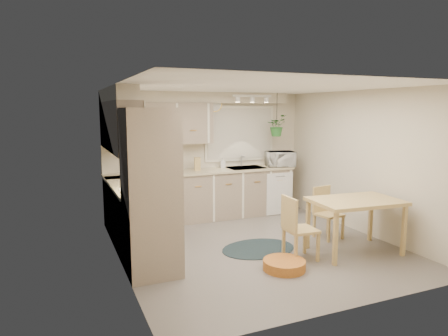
{
  "coord_description": "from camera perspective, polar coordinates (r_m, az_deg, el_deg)",
  "views": [
    {
      "loc": [
        -2.74,
        -5.2,
        2.08
      ],
      "look_at": [
        -0.3,
        0.55,
        1.16
      ],
      "focal_mm": 32.0,
      "sensor_mm": 36.0,
      "label": 1
    }
  ],
  "objects": [
    {
      "name": "window_blinds",
      "position": [
        8.06,
        2.31,
        4.95
      ],
      "size": [
        1.4,
        0.02,
        1.0
      ],
      "primitive_type": "cube",
      "color": "beige",
      "rests_on": "wall_back"
    },
    {
      "name": "chair_back",
      "position": [
        6.72,
        14.75,
        -6.24
      ],
      "size": [
        0.44,
        0.44,
        0.83
      ],
      "primitive_type": "cube",
      "rotation": [
        0.0,
        0.0,
        3.29
      ],
      "color": "tan",
      "rests_on": "floor"
    },
    {
      "name": "ceiling",
      "position": [
        5.89,
        4.85,
        11.47
      ],
      "size": [
        4.2,
        4.2,
        0.0
      ],
      "primitive_type": "plane",
      "color": "white",
      "rests_on": "wall_back"
    },
    {
      "name": "dishwasher_front",
      "position": [
        7.99,
        7.95,
        -3.67
      ],
      "size": [
        0.58,
        0.02,
        0.83
      ],
      "primitive_type": "cube",
      "color": "silver",
      "rests_on": "base_cab_back"
    },
    {
      "name": "oven_stack",
      "position": [
        5.05,
        -10.38,
        -3.52
      ],
      "size": [
        0.65,
        0.65,
        2.1
      ],
      "primitive_type": "cube",
      "color": "gray",
      "rests_on": "floor"
    },
    {
      "name": "counter_back",
      "position": [
        7.53,
        -3.01,
        -0.5
      ],
      "size": [
        3.64,
        0.64,
        0.04
      ],
      "primitive_type": "cube",
      "color": "#BDAF89",
      "rests_on": "base_cab_back"
    },
    {
      "name": "coffee_maker",
      "position": [
        7.25,
        -9.96,
        0.42
      ],
      "size": [
        0.17,
        0.21,
        0.3
      ],
      "primitive_type": "cube",
      "rotation": [
        0.0,
        0.0,
        -0.01
      ],
      "color": "black",
      "rests_on": "counter_back"
    },
    {
      "name": "wall_back",
      "position": [
        7.85,
        -2.43,
        1.92
      ],
      "size": [
        4.0,
        0.04,
        2.4
      ],
      "primitive_type": "cube",
      "color": "beige",
      "rests_on": "floor"
    },
    {
      "name": "soffit_back",
      "position": [
        7.59,
        -3.51,
        10.02
      ],
      "size": [
        3.6,
        0.3,
        0.2
      ],
      "primitive_type": "cube",
      "color": "beige",
      "rests_on": "wall_back"
    },
    {
      "name": "floor",
      "position": [
        6.23,
        4.58,
        -11.14
      ],
      "size": [
        4.2,
        4.2,
        0.0
      ],
      "primitive_type": "plane",
      "color": "#625D56",
      "rests_on": "ground"
    },
    {
      "name": "base_cab_back",
      "position": [
        7.62,
        -3.01,
        -3.99
      ],
      "size": [
        3.6,
        0.6,
        0.9
      ],
      "primitive_type": "cube",
      "color": "gray",
      "rests_on": "floor"
    },
    {
      "name": "soap_bottle",
      "position": [
        7.83,
        -0.23,
        0.35
      ],
      "size": [
        0.1,
        0.21,
        0.1
      ],
      "primitive_type": "imported",
      "rotation": [
        0.0,
        0.0,
        -0.04
      ],
      "color": "silver",
      "rests_on": "counter_back"
    },
    {
      "name": "toaster",
      "position": [
        7.37,
        -7.23,
        0.04
      ],
      "size": [
        0.27,
        0.16,
        0.16
      ],
      "primitive_type": "cube",
      "rotation": [
        0.0,
        0.0,
        0.04
      ],
      "color": "#97999E",
      "rests_on": "counter_back"
    },
    {
      "name": "pet_bed",
      "position": [
        5.42,
        8.6,
        -13.53
      ],
      "size": [
        0.74,
        0.74,
        0.13
      ],
      "primitive_type": "cylinder",
      "rotation": [
        0.0,
        0.0,
        -0.42
      ],
      "color": "#C27326",
      "rests_on": "floor"
    },
    {
      "name": "knife_block",
      "position": [
        7.53,
        -3.82,
        0.59
      ],
      "size": [
        0.13,
        0.13,
        0.25
      ],
      "primitive_type": "cube",
      "rotation": [
        0.0,
        0.0,
        -0.23
      ],
      "color": "tan",
      "rests_on": "counter_back"
    },
    {
      "name": "wall_oven_face",
      "position": [
        5.13,
        -6.88,
        -3.27
      ],
      "size": [
        0.02,
        0.56,
        0.58
      ],
      "primitive_type": "cube",
      "color": "silver",
      "rests_on": "oven_stack"
    },
    {
      "name": "microwave",
      "position": [
        8.12,
        8.03,
        1.53
      ],
      "size": [
        0.6,
        0.42,
        0.37
      ],
      "primitive_type": "imported",
      "rotation": [
        0.0,
        0.0,
        -0.23
      ],
      "color": "silver",
      "rests_on": "counter_back"
    },
    {
      "name": "braided_rug",
      "position": [
        6.14,
        4.93,
        -11.39
      ],
      "size": [
        1.21,
        0.95,
        0.01
      ],
      "primitive_type": "ellipsoid",
      "rotation": [
        0.0,
        0.0,
        0.08
      ],
      "color": "black",
      "rests_on": "floor"
    },
    {
      "name": "wall_clock",
      "position": [
        7.83,
        -1.35,
        9.1
      ],
      "size": [
        0.3,
        0.03,
        0.3
      ],
      "primitive_type": "cylinder",
      "rotation": [
        1.57,
        0.0,
        0.0
      ],
      "color": "gold",
      "rests_on": "wall_back"
    },
    {
      "name": "wall_left",
      "position": [
        5.33,
        -14.72,
        -1.4
      ],
      "size": [
        0.04,
        4.2,
        2.4
      ],
      "primitive_type": "cube",
      "color": "beige",
      "rests_on": "floor"
    },
    {
      "name": "counter_left",
      "position": [
        6.27,
        -12.99,
        -2.49
      ],
      "size": [
        0.64,
        1.89,
        0.04
      ],
      "primitive_type": "cube",
      "color": "#BDAF89",
      "rests_on": "base_cab_left"
    },
    {
      "name": "range_hood",
      "position": [
        5.64,
        -12.23,
        1.27
      ],
      "size": [
        0.4,
        0.6,
        0.14
      ],
      "primitive_type": "cube",
      "color": "silver",
      "rests_on": "upper_cab_left"
    },
    {
      "name": "sink",
      "position": [
        7.89,
        3.12,
        -0.25
      ],
      "size": [
        0.7,
        0.48,
        0.1
      ],
      "primitive_type": "cube",
      "color": "#97999E",
      "rests_on": "counter_back"
    },
    {
      "name": "wall_right",
      "position": [
        7.09,
        19.18,
        0.78
      ],
      "size": [
        0.04,
        4.2,
        2.4
      ],
      "primitive_type": "cube",
      "color": "beige",
      "rests_on": "floor"
    },
    {
      "name": "base_cab_left",
      "position": [
        6.38,
        -12.94,
        -6.65
      ],
      "size": [
        0.6,
        1.85,
        0.9
      ],
      "primitive_type": "cube",
      "color": "gray",
      "rests_on": "floor"
    },
    {
      "name": "track_light_bar",
      "position": [
        7.58,
        4.05,
        10.24
      ],
      "size": [
        0.8,
        0.04,
        0.04
      ],
      "primitive_type": "cube",
      "color": "silver",
      "rests_on": "ceiling"
    },
    {
      "name": "window_frame",
      "position": [
        8.07,
        2.28,
        4.95
      ],
      "size": [
        1.5,
        0.02,
        1.1
      ],
      "primitive_type": "cube",
      "color": "silver",
      "rests_on": "wall_back"
    },
    {
      "name": "upper_cab_back",
      "position": [
        7.34,
        -9.34,
        6.27
      ],
      "size": [
        2.0,
        0.35,
        0.75
      ],
      "primitive_type": "cube",
      "color": "gray",
      "rests_on": "wall_back"
    },
    {
      "name": "dining_table",
      "position": [
        6.19,
        18.16,
        -7.86
      ],
      "size": [
        1.31,
        0.93,
        0.79
      ],
      "primitive_type": "cube",
      "rotation": [
        0.0,
        0.0,
        -0.08
      ],
      "color": "tan",
      "rests_on": "floor"
    },
    {
      "name": "soffit_left",
      "position": [
        6.27,
        -15.08,
        10.11
      ],
      "size": [
        0.3,
        2.0,
        0.2
      ],
      "primitive_type": "cube",
      "color": "beige",
      "rests_on": "wall_left"
    },
    {
      "name": "cooktop",
      "position": [
        5.72,
        -11.89,
        -3.25
      ],
      "size": [
        0.52,
        0.58,
        0.02
      ],
      "primitive_type": "cube",
      "color": "silver",
      "rests_on": "counter_left"
    },
    {
      "name": "wall_front",
      "position": [
        4.23,
        18.06,
        -4.03
      ],
      "size": [
        4.0,
        0.04,
        2.4
      ],
      "primitive_type": "cube",
      "color": "beige",
      "rests_on": "floor"
    },
    {
      "name": "hanging_plant",
      "position": [
        8.02,
        7.51,
        5.7
      ],
      "size": [
        0.53,
        0.55,
        0.33
      ],
      "primitive_type": "imported",
      "rotation": [
        0.0,
        0.0,
        0.43
      ],
      "color": "#2A6A2A",
      "rests_on": "ceiling"
    },
    {
      "name": "upper_cab_left",
      "position": [
        6.27,
        -14.69,
        5.78
      ],
      "size": [
        0.35,
        2.0,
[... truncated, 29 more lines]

